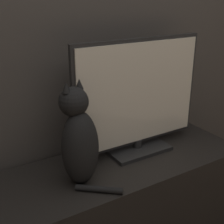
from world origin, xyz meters
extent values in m
cube|color=#47423D|center=(0.00, 1.22, 1.30)|extent=(4.80, 0.05, 2.60)
cube|color=black|center=(0.00, 0.94, 0.26)|extent=(1.50, 0.48, 0.52)
cube|color=black|center=(0.23, 1.01, 0.53)|extent=(0.34, 0.20, 0.02)
cylinder|color=black|center=(0.23, 1.01, 0.56)|extent=(0.04, 0.04, 0.05)
cube|color=black|center=(0.23, 1.02, 0.85)|extent=(0.75, 0.02, 0.56)
cube|color=silver|center=(0.23, 1.00, 0.85)|extent=(0.72, 0.01, 0.53)
ellipsoid|color=black|center=(-0.17, 0.89, 0.70)|extent=(0.21, 0.20, 0.35)
ellipsoid|color=silver|center=(-0.19, 0.94, 0.68)|extent=(0.11, 0.08, 0.19)
sphere|color=black|center=(-0.18, 0.92, 0.91)|extent=(0.16, 0.16, 0.13)
cone|color=black|center=(-0.22, 0.91, 0.98)|extent=(0.04, 0.04, 0.05)
cone|color=black|center=(-0.15, 0.93, 0.98)|extent=(0.04, 0.04, 0.05)
cylinder|color=black|center=(-0.14, 0.78, 0.54)|extent=(0.18, 0.16, 0.03)
camera|label=1|loc=(-0.69, -0.23, 1.35)|focal=50.00mm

